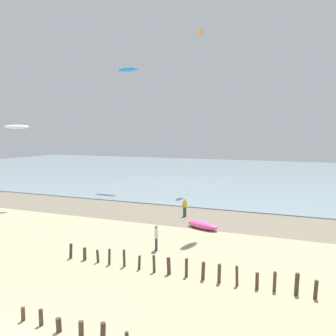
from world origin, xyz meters
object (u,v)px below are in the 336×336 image
object	(u,v)px
kite_aloft_4	(128,70)
person_nearest_camera	(185,207)
kite_aloft_0	(17,127)
grounded_kite	(203,225)
kite_aloft_2	(200,32)
person_mid_beach	(156,237)

from	to	relation	value
kite_aloft_4	person_nearest_camera	bearing A→B (deg)	-38.48
kite_aloft_0	kite_aloft_4	xyz separation A→B (m)	(4.07, 16.43, 8.09)
person_nearest_camera	kite_aloft_0	world-z (taller)	kite_aloft_0
kite_aloft_0	person_nearest_camera	bearing A→B (deg)	150.26
grounded_kite	kite_aloft_2	xyz separation A→B (m)	(-7.39, 20.28, 21.00)
person_nearest_camera	kite_aloft_0	distance (m)	19.57
kite_aloft_4	kite_aloft_2	bearing A→B (deg)	23.50
person_mid_beach	kite_aloft_0	distance (m)	22.59
kite_aloft_0	kite_aloft_4	distance (m)	18.76
kite_aloft_0	kite_aloft_4	size ratio (longest dim) A/B	0.76
person_mid_beach	kite_aloft_2	distance (m)	34.45
person_nearest_camera	person_mid_beach	xyz separation A→B (m)	(2.02, -10.45, 0.00)
kite_aloft_0	kite_aloft_2	bearing A→B (deg)	-163.42
person_nearest_camera	kite_aloft_4	xyz separation A→B (m)	(-13.76, 13.66, 15.67)
person_nearest_camera	person_mid_beach	world-z (taller)	same
grounded_kite	kite_aloft_2	bearing A→B (deg)	-46.39
person_mid_beach	kite_aloft_4	xyz separation A→B (m)	(-15.78, 24.11, 15.67)
person_nearest_camera	person_mid_beach	bearing A→B (deg)	-79.07
person_nearest_camera	kite_aloft_0	bearing A→B (deg)	-171.18
grounded_kite	kite_aloft_2	distance (m)	30.12
kite_aloft_4	grounded_kite	bearing A→B (deg)	-39.67
person_nearest_camera	person_mid_beach	distance (m)	10.64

